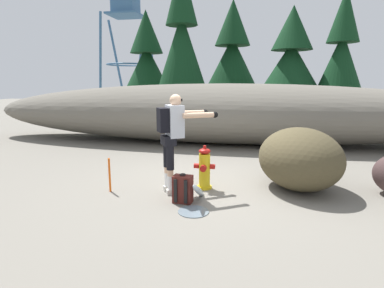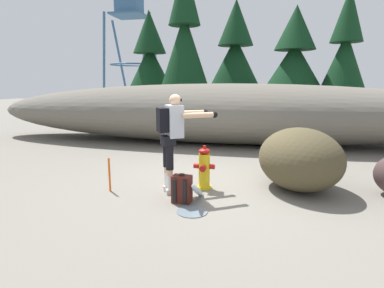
{
  "view_description": "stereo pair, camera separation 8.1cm",
  "coord_description": "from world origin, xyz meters",
  "px_view_note": "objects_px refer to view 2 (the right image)",
  "views": [
    {
      "loc": [
        0.78,
        -5.57,
        1.88
      ],
      "look_at": [
        -0.3,
        0.11,
        0.75
      ],
      "focal_mm": 29.31,
      "sensor_mm": 36.0,
      "label": 1
    },
    {
      "loc": [
        0.85,
        -5.55,
        1.88
      ],
      "look_at": [
        -0.3,
        0.11,
        0.75
      ],
      "focal_mm": 29.31,
      "sensor_mm": 36.0,
      "label": 2
    }
  ],
  "objects_px": {
    "watchtower": "(129,5)",
    "survey_stake": "(109,175)",
    "spare_backpack": "(182,189)",
    "fire_hydrant": "(204,169)",
    "boulder_large": "(300,159)",
    "utility_worker": "(173,131)",
    "boulder_small": "(298,158)"
  },
  "relations": [
    {
      "from": "watchtower",
      "to": "survey_stake",
      "type": "relative_size",
      "value": 15.29
    },
    {
      "from": "spare_backpack",
      "to": "watchtower",
      "type": "distance_m",
      "value": 18.82
    },
    {
      "from": "spare_backpack",
      "to": "fire_hydrant",
      "type": "bearing_deg",
      "value": -13.08
    },
    {
      "from": "spare_backpack",
      "to": "boulder_large",
      "type": "bearing_deg",
      "value": -56.58
    },
    {
      "from": "fire_hydrant",
      "to": "survey_stake",
      "type": "height_order",
      "value": "fire_hydrant"
    },
    {
      "from": "utility_worker",
      "to": "fire_hydrant",
      "type": "bearing_deg",
      "value": -0.42
    },
    {
      "from": "fire_hydrant",
      "to": "utility_worker",
      "type": "bearing_deg",
      "value": -149.87
    },
    {
      "from": "survey_stake",
      "to": "spare_backpack",
      "type": "bearing_deg",
      "value": -10.42
    },
    {
      "from": "fire_hydrant",
      "to": "watchtower",
      "type": "relative_size",
      "value": 0.09
    },
    {
      "from": "spare_backpack",
      "to": "watchtower",
      "type": "relative_size",
      "value": 0.05
    },
    {
      "from": "watchtower",
      "to": "boulder_small",
      "type": "bearing_deg",
      "value": -56.11
    },
    {
      "from": "spare_backpack",
      "to": "boulder_small",
      "type": "distance_m",
      "value": 2.92
    },
    {
      "from": "utility_worker",
      "to": "spare_backpack",
      "type": "xyz_separation_m",
      "value": [
        0.25,
        -0.44,
        -0.87
      ]
    },
    {
      "from": "spare_backpack",
      "to": "boulder_large",
      "type": "height_order",
      "value": "boulder_large"
    },
    {
      "from": "spare_backpack",
      "to": "boulder_large",
      "type": "distance_m",
      "value": 2.19
    },
    {
      "from": "watchtower",
      "to": "fire_hydrant",
      "type": "bearing_deg",
      "value": -63.68
    },
    {
      "from": "boulder_large",
      "to": "watchtower",
      "type": "height_order",
      "value": "watchtower"
    },
    {
      "from": "utility_worker",
      "to": "boulder_small",
      "type": "xyz_separation_m",
      "value": [
        2.27,
        1.66,
        -0.76
      ]
    },
    {
      "from": "fire_hydrant",
      "to": "boulder_large",
      "type": "distance_m",
      "value": 1.71
    },
    {
      "from": "boulder_large",
      "to": "fire_hydrant",
      "type": "bearing_deg",
      "value": -169.68
    },
    {
      "from": "boulder_large",
      "to": "boulder_small",
      "type": "relative_size",
      "value": 1.79
    },
    {
      "from": "spare_backpack",
      "to": "boulder_small",
      "type": "height_order",
      "value": "boulder_small"
    },
    {
      "from": "boulder_large",
      "to": "watchtower",
      "type": "xyz_separation_m",
      "value": [
        -9.22,
        14.96,
        6.37
      ]
    },
    {
      "from": "utility_worker",
      "to": "boulder_large",
      "type": "height_order",
      "value": "utility_worker"
    },
    {
      "from": "boulder_small",
      "to": "survey_stake",
      "type": "distance_m",
      "value": 3.86
    },
    {
      "from": "fire_hydrant",
      "to": "boulder_small",
      "type": "bearing_deg",
      "value": 37.82
    },
    {
      "from": "survey_stake",
      "to": "fire_hydrant",
      "type": "bearing_deg",
      "value": 16.49
    },
    {
      "from": "boulder_large",
      "to": "survey_stake",
      "type": "relative_size",
      "value": 2.74
    },
    {
      "from": "utility_worker",
      "to": "survey_stake",
      "type": "bearing_deg",
      "value": 159.17
    },
    {
      "from": "spare_backpack",
      "to": "survey_stake",
      "type": "xyz_separation_m",
      "value": [
        -1.37,
        0.25,
        0.08
      ]
    },
    {
      "from": "fire_hydrant",
      "to": "boulder_small",
      "type": "xyz_separation_m",
      "value": [
        1.78,
        1.38,
        -0.05
      ]
    },
    {
      "from": "boulder_small",
      "to": "survey_stake",
      "type": "bearing_deg",
      "value": -151.26
    }
  ]
}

